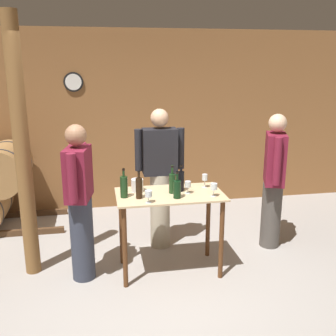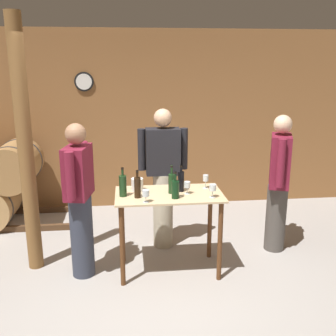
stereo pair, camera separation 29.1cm
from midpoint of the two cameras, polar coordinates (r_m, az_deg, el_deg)
name	(u,v)px [view 1 (the left image)]	position (r m, az deg, el deg)	size (l,w,h in m)	color
ground_plane	(155,296)	(4.05, -4.01, -18.13)	(14.00, 14.00, 0.00)	#9E9993
back_wall	(129,121)	(6.06, -7.04, 6.75)	(8.40, 0.08, 2.70)	brown
tasting_table	(170,210)	(4.18, -1.76, -6.08)	(1.12, 0.62, 0.89)	#D1B284
wooden_post	(22,151)	(4.29, -22.26, 2.27)	(0.16, 0.16, 2.70)	brown
wine_bottle_far_left	(124,186)	(4.01, -8.49, -2.66)	(0.08, 0.08, 0.30)	#193819
wine_bottle_left	(139,187)	(3.96, -6.33, -2.84)	(0.07, 0.07, 0.29)	black
wine_bottle_center	(172,183)	(4.10, -1.41, -2.17)	(0.07, 0.07, 0.30)	#193819
wine_bottle_right	(177,189)	(3.95, -0.78, -3.03)	(0.08, 0.08, 0.28)	black
wine_bottle_far_right	(181,181)	(4.16, -0.10, -1.85)	(0.07, 0.07, 0.29)	black
wine_glass_near_left	(148,194)	(3.83, -5.03, -3.80)	(0.07, 0.07, 0.13)	silver
wine_glass_near_center	(188,185)	(4.09, 0.87, -2.45)	(0.06, 0.06, 0.13)	silver
wine_glass_near_right	(205,178)	(4.28, 3.43, -1.46)	(0.06, 0.06, 0.15)	silver
wine_glass_far_side	(214,187)	(4.01, 4.61, -2.78)	(0.07, 0.07, 0.14)	silver
ice_bucket	(137,185)	(4.18, -6.48, -2.53)	(0.13, 0.13, 0.14)	white
person_host	(80,200)	(4.11, -14.69, -4.61)	(0.29, 0.58, 1.64)	#333847
person_visitor_with_scarf	(274,179)	(4.83, 13.43, -1.54)	(0.34, 0.56, 1.65)	#4C4742
person_visitor_bearded	(160,176)	(4.69, -2.97, -1.20)	(0.59, 0.24, 1.71)	#B7AD93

